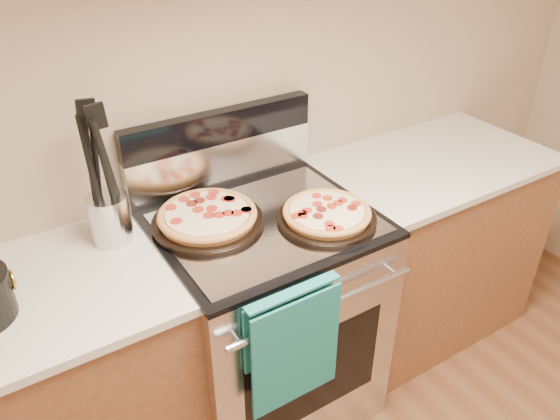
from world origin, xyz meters
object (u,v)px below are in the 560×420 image
pepperoni_pizza_front (327,215)px  utensil_crock (110,218)px  range_body (265,319)px  pepperoni_pizza_back (208,217)px

pepperoni_pizza_front → utensil_crock: utensil_crock is taller
range_body → utensil_crock: 0.75m
pepperoni_pizza_front → utensil_crock: (-0.66, 0.30, 0.04)m
range_body → utensil_crock: (-0.48, 0.17, 0.54)m
range_body → utensil_crock: bearing=160.1°
pepperoni_pizza_front → range_body: bearing=144.2°
pepperoni_pizza_back → range_body: bearing=-21.3°
pepperoni_pizza_back → utensil_crock: (-0.30, 0.10, 0.04)m
pepperoni_pizza_back → utensil_crock: 0.32m
range_body → pepperoni_pizza_front: bearing=-35.8°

